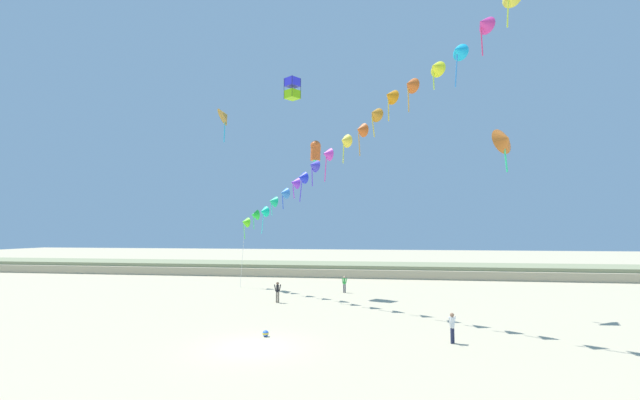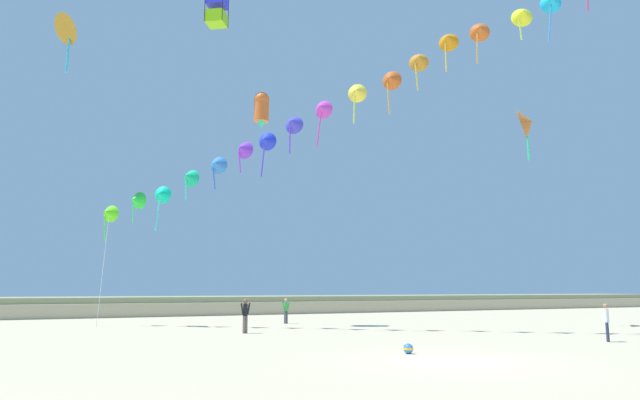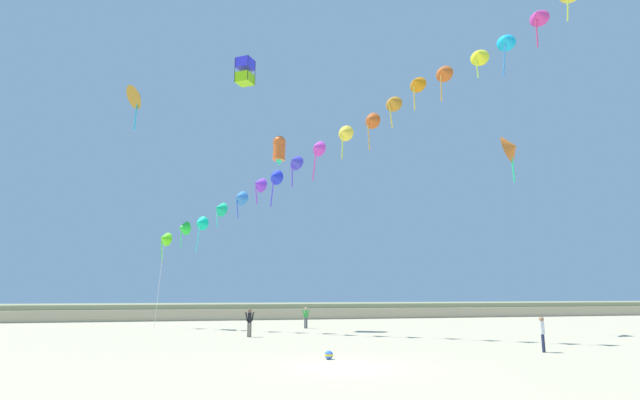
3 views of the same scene
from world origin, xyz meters
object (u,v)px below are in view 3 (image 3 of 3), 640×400
at_px(person_near_right, 306,316).
at_px(person_mid_center, 542,332).
at_px(large_kite_mid_trail, 279,150).
at_px(large_kite_outer_drift, 512,148).
at_px(large_kite_low_lead, 245,71).
at_px(person_near_left, 250,321).
at_px(beach_ball, 329,355).
at_px(large_kite_high_solo, 137,96).

distance_m(person_near_right, person_mid_center, 19.75).
bearing_deg(large_kite_mid_trail, person_mid_center, -57.67).
bearing_deg(large_kite_outer_drift, large_kite_low_lead, 154.41).
bearing_deg(person_near_left, person_mid_center, -41.67).
relative_size(large_kite_outer_drift, beach_ball, 9.84).
bearing_deg(large_kite_low_lead, large_kite_mid_trail, -31.09).
bearing_deg(person_near_right, large_kite_high_solo, 165.75).
xyz_separation_m(person_near_right, beach_ball, (-2.74, -18.31, -0.77)).
bearing_deg(person_mid_center, large_kite_high_solo, 135.18).
height_order(person_near_right, beach_ball, person_near_right).
relative_size(person_near_right, large_kite_mid_trail, 0.67).
height_order(person_near_left, large_kite_low_lead, large_kite_low_lead).
relative_size(large_kite_low_lead, beach_ball, 6.01).
xyz_separation_m(large_kite_mid_trail, beach_ball, (-0.14, -16.43, -13.65)).
distance_m(person_near_left, beach_ball, 11.75).
xyz_separation_m(large_kite_outer_drift, beach_ball, (-15.87, -9.24, -12.78)).
distance_m(person_near_left, large_kite_mid_trail, 13.95).
height_order(person_near_right, large_kite_outer_drift, large_kite_outer_drift).
bearing_deg(person_near_right, large_kite_low_lead, -177.51).
bearing_deg(person_near_left, person_near_right, 53.55).
bearing_deg(large_kite_mid_trail, person_near_left, -116.29).
relative_size(person_mid_center, large_kite_low_lead, 0.75).
relative_size(person_near_right, beach_ball, 4.52).
bearing_deg(large_kite_high_solo, person_mid_center, -44.82).
relative_size(person_near_left, large_kite_low_lead, 0.81).
bearing_deg(large_kite_low_lead, person_near_left, -87.50).
distance_m(large_kite_low_lead, large_kite_mid_trail, 7.74).
bearing_deg(person_near_left, large_kite_outer_drift, -7.06).
bearing_deg(person_near_right, beach_ball, -98.50).
height_order(person_near_right, large_kite_high_solo, large_kite_high_solo).
height_order(large_kite_mid_trail, large_kite_outer_drift, large_kite_mid_trail).
relative_size(large_kite_mid_trail, large_kite_outer_drift, 0.69).
xyz_separation_m(person_near_left, person_near_right, (5.04, 6.82, -0.07)).
xyz_separation_m(large_kite_high_solo, large_kite_outer_drift, (27.33, -12.68, -6.42)).
xyz_separation_m(large_kite_low_lead, large_kite_outer_drift, (18.46, -8.84, -7.91)).
bearing_deg(beach_ball, large_kite_high_solo, 117.61).
height_order(person_mid_center, large_kite_high_solo, large_kite_high_solo).
bearing_deg(large_kite_mid_trail, large_kite_high_solo, 154.70).
distance_m(person_mid_center, large_kite_mid_trail, 23.19).
distance_m(large_kite_mid_trail, beach_ball, 21.36).
distance_m(large_kite_high_solo, large_kite_outer_drift, 30.81).
relative_size(person_near_right, large_kite_high_solo, 0.39).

